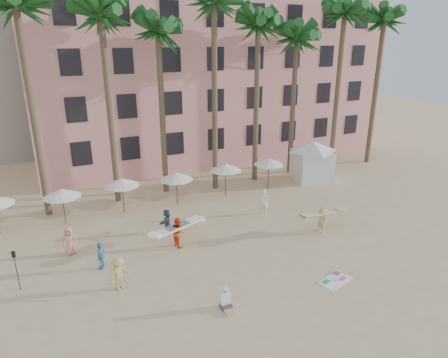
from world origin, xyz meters
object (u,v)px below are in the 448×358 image
object	(u,v)px
cabana	(312,157)
carrier_white	(178,231)
pink_hotel	(207,77)
carrier_yellow	(322,217)

from	to	relation	value
cabana	carrier_white	xyz separation A→B (m)	(-14.50, -6.56, -1.07)
cabana	carrier_white	bearing A→B (deg)	-155.66
cabana	carrier_white	world-z (taller)	cabana
pink_hotel	carrier_yellow	world-z (taller)	pink_hotel
cabana	carrier_yellow	bearing A→B (deg)	-122.16
carrier_yellow	carrier_white	distance (m)	9.34
pink_hotel	cabana	distance (m)	15.11
carrier_yellow	carrier_white	size ratio (longest dim) A/B	0.95
pink_hotel	carrier_yellow	bearing A→B (deg)	-92.17
pink_hotel	carrier_white	xyz separation A→B (m)	(-9.94, -19.68, -7.01)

